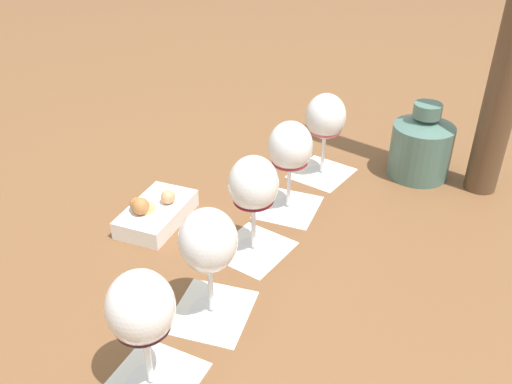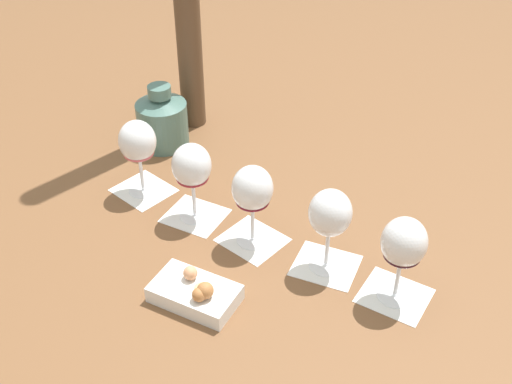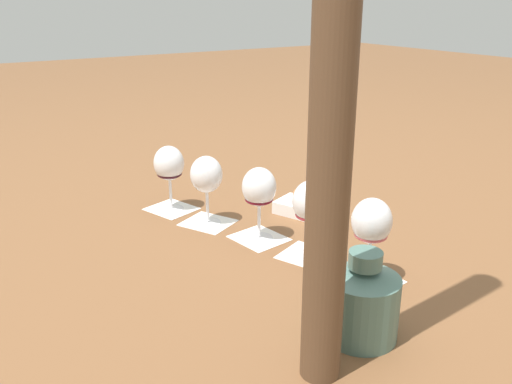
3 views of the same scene
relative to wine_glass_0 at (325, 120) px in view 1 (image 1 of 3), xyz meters
name	(u,v)px [view 1 (image 1 of 3)]	position (x,y,z in m)	size (l,w,h in m)	color
ground_plane	(257,252)	(0.27, 0.08, -0.12)	(8.00, 8.00, 0.00)	brown
tasting_card_0	(322,173)	(0.00, 0.00, -0.12)	(0.13, 0.12, 0.00)	white
tasting_card_1	(288,207)	(0.14, 0.03, -0.12)	(0.14, 0.14, 0.00)	white
tasting_card_2	(254,249)	(0.27, 0.07, -0.12)	(0.13, 0.12, 0.00)	white
tasting_card_3	(212,311)	(0.42, 0.13, -0.12)	(0.15, 0.14, 0.00)	white
tasting_card_4	(152,383)	(0.55, 0.17, -0.12)	(0.14, 0.13, 0.00)	white
wine_glass_0	(325,120)	(0.00, 0.00, 0.00)	(0.08, 0.08, 0.17)	white
wine_glass_1	(290,150)	(0.14, 0.03, 0.00)	(0.08, 0.08, 0.17)	white
wine_glass_2	(254,188)	(0.27, 0.07, 0.00)	(0.08, 0.08, 0.17)	white
wine_glass_3	(208,245)	(0.42, 0.13, 0.00)	(0.08, 0.08, 0.17)	white
wine_glass_4	(141,313)	(0.55, 0.17, 0.00)	(0.08, 0.08, 0.17)	white
ceramic_vase	(421,145)	(-0.13, 0.14, -0.05)	(0.12, 0.12, 0.15)	#4C7066
snack_dish	(156,212)	(0.33, -0.10, -0.10)	(0.17, 0.14, 0.06)	white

